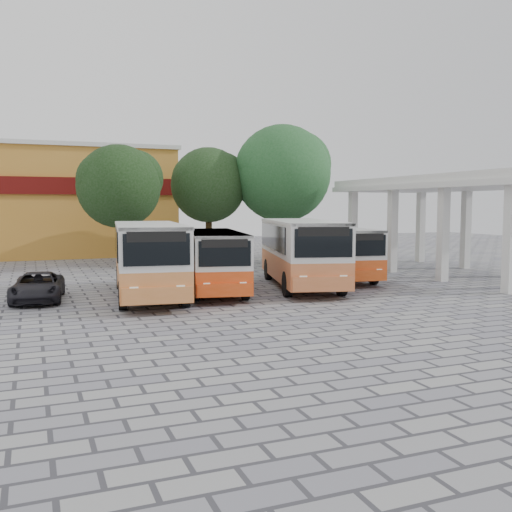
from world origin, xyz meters
name	(u,v)px	position (x,y,z in m)	size (l,w,h in m)	color
ground	(321,295)	(0.00, 0.00, 0.00)	(90.00, 90.00, 0.00)	slate
terminal_shelter	(457,186)	(10.50, 4.00, 4.91)	(6.80, 15.80, 5.40)	silver
shophouse_block	(36,201)	(-11.00, 25.99, 4.16)	(20.40, 10.40, 8.30)	#C2802A
bus_far_left	(149,255)	(-6.92, 2.23, 1.78)	(3.62, 8.80, 3.08)	#D47B3B
bus_centre_left	(214,257)	(-3.97, 2.61, 1.55)	(3.63, 7.78, 2.68)	#DA4511
bus_centre_right	(302,249)	(0.32, 2.60, 1.81)	(4.73, 9.17, 3.13)	#D26F3B
bus_far_right	(337,249)	(3.31, 4.55, 1.55)	(3.41, 7.71, 2.67)	#DB4C15
tree_left	(120,184)	(-6.33, 14.20, 5.15)	(5.32, 5.07, 7.52)	#4B3722
tree_middle	(209,183)	(0.04, 16.45, 5.39)	(5.39, 5.13, 7.79)	#372811
tree_right	(283,170)	(4.90, 14.91, 6.26)	(7.01, 6.67, 9.37)	#3A2312
parked_car	(38,287)	(-11.27, 2.94, 0.57)	(1.90, 4.11, 1.14)	black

